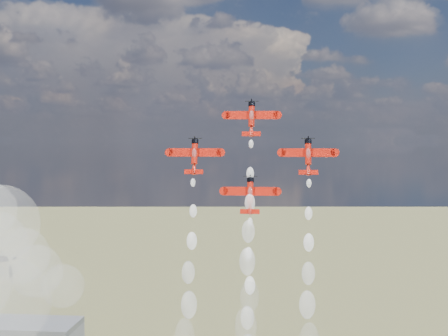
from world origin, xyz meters
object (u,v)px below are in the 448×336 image
(plane_left, at_px, (194,155))
(plane_slot, at_px, (250,194))
(plane_lead, at_px, (252,118))
(plane_right, at_px, (308,156))
(hangar, at_px, (28,335))

(plane_left, height_order, plane_slot, plane_left)
(plane_lead, height_order, plane_right, plane_lead)
(plane_lead, distance_m, plane_slot, 17.69)
(plane_left, height_order, plane_right, same)
(plane_left, bearing_deg, plane_right, 0.00)
(plane_lead, bearing_deg, hangar, 126.75)
(hangar, xyz_separation_m, plane_slot, (121.95, -168.63, 87.56))
(plane_left, relative_size, plane_slot, 1.00)
(hangar, height_order, plane_lead, plane_lead)
(plane_right, xyz_separation_m, plane_slot, (-12.64, -2.65, -8.44))
(plane_right, bearing_deg, plane_left, 180.00)
(plane_right, relative_size, plane_slot, 1.00)
(hangar, height_order, plane_slot, plane_slot)
(plane_lead, xyz_separation_m, plane_slot, (0.00, -5.31, -16.88))
(plane_left, distance_m, plane_slot, 15.43)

